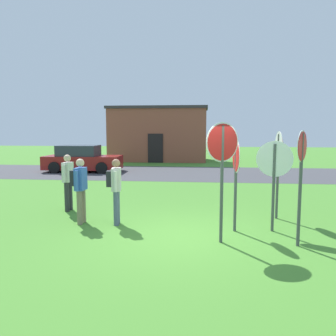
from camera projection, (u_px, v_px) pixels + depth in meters
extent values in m
plane|color=#47842D|center=(182.00, 237.00, 7.81)|extent=(80.00, 80.00, 0.00)
cube|color=#424247|center=(195.00, 173.00, 19.05)|extent=(60.00, 6.40, 0.01)
cube|color=brown|center=(159.00, 135.00, 26.58)|extent=(7.25, 3.66, 3.91)
cube|color=#383333|center=(159.00, 108.00, 26.35)|extent=(7.45, 3.86, 0.20)
cube|color=black|center=(155.00, 148.00, 24.86)|extent=(1.10, 0.08, 2.10)
cube|color=maroon|center=(83.00, 162.00, 19.81)|extent=(4.35, 1.91, 0.76)
cube|color=#2D333D|center=(79.00, 151.00, 19.75)|extent=(2.28, 1.59, 0.60)
cylinder|color=black|center=(110.00, 165.00, 20.62)|extent=(0.65, 0.24, 0.64)
cylinder|color=black|center=(102.00, 168.00, 18.84)|extent=(0.65, 0.24, 0.64)
cylinder|color=black|center=(67.00, 164.00, 20.83)|extent=(0.65, 0.24, 0.64)
cylinder|color=black|center=(54.00, 167.00, 19.05)|extent=(0.65, 0.24, 0.64)
cylinder|color=#474C4C|center=(273.00, 188.00, 8.19)|extent=(0.09, 0.09, 2.10)
cylinder|color=white|center=(275.00, 159.00, 8.11)|extent=(0.82, 0.24, 0.85)
cylinder|color=red|center=(275.00, 159.00, 8.12)|extent=(0.76, 0.23, 0.79)
cylinder|color=#474C4C|center=(235.00, 187.00, 8.19)|extent=(0.08, 0.08, 2.14)
cylinder|color=white|center=(236.00, 156.00, 8.10)|extent=(0.09, 0.78, 0.79)
cylinder|color=red|center=(236.00, 156.00, 8.10)|extent=(0.09, 0.73, 0.73)
cylinder|color=#474C4C|center=(222.00, 185.00, 7.34)|extent=(0.10, 0.10, 2.52)
cylinder|color=white|center=(222.00, 142.00, 7.24)|extent=(0.69, 0.49, 0.84)
cylinder|color=red|center=(223.00, 142.00, 7.23)|extent=(0.64, 0.46, 0.78)
cylinder|color=#474C4C|center=(300.00, 190.00, 7.12)|extent=(0.10, 0.10, 2.37)
cylinder|color=white|center=(302.00, 146.00, 7.01)|extent=(0.34, 0.57, 0.65)
cylinder|color=red|center=(302.00, 146.00, 7.01)|extent=(0.32, 0.53, 0.60)
cylinder|color=#474C4C|center=(278.00, 177.00, 9.35)|extent=(0.07, 0.07, 2.31)
cylinder|color=white|center=(279.00, 147.00, 9.25)|extent=(0.04, 0.85, 0.85)
cylinder|color=red|center=(279.00, 147.00, 9.25)|extent=(0.04, 0.79, 0.79)
cylinder|color=#7A6B56|center=(83.00, 206.00, 9.05)|extent=(0.14, 0.14, 0.88)
cylinder|color=#7A6B56|center=(80.00, 208.00, 8.83)|extent=(0.14, 0.14, 0.88)
cube|color=#3860B7|center=(81.00, 179.00, 8.86)|extent=(0.24, 0.37, 0.58)
cylinder|color=#3860B7|center=(84.00, 178.00, 9.09)|extent=(0.09, 0.09, 0.52)
cylinder|color=#3860B7|center=(77.00, 181.00, 8.62)|extent=(0.09, 0.09, 0.52)
sphere|color=beige|center=(80.00, 163.00, 8.81)|extent=(0.21, 0.21, 0.21)
cube|color=#232328|center=(74.00, 178.00, 8.88)|extent=(0.15, 0.27, 0.40)
cylinder|color=#4C5670|center=(117.00, 206.00, 8.96)|extent=(0.14, 0.14, 0.88)
cylinder|color=#4C5670|center=(116.00, 208.00, 8.74)|extent=(0.14, 0.14, 0.88)
cube|color=beige|center=(116.00, 179.00, 8.77)|extent=(0.27, 0.39, 0.58)
cylinder|color=beige|center=(117.00, 179.00, 9.01)|extent=(0.09, 0.09, 0.52)
cylinder|color=beige|center=(115.00, 182.00, 8.53)|extent=(0.09, 0.09, 0.52)
sphere|color=#9E7051|center=(116.00, 163.00, 8.72)|extent=(0.21, 0.21, 0.21)
cube|color=#232328|center=(110.00, 179.00, 8.76)|extent=(0.18, 0.28, 0.40)
cylinder|color=#2D2D33|center=(70.00, 195.00, 10.44)|extent=(0.14, 0.14, 0.88)
cylinder|color=#2D2D33|center=(67.00, 197.00, 10.22)|extent=(0.14, 0.14, 0.88)
cube|color=beige|center=(68.00, 172.00, 10.25)|extent=(0.24, 0.37, 0.58)
cylinder|color=beige|center=(71.00, 172.00, 10.49)|extent=(0.09, 0.09, 0.52)
cylinder|color=beige|center=(64.00, 174.00, 10.02)|extent=(0.09, 0.09, 0.52)
sphere|color=beige|center=(67.00, 158.00, 10.20)|extent=(0.21, 0.21, 0.21)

